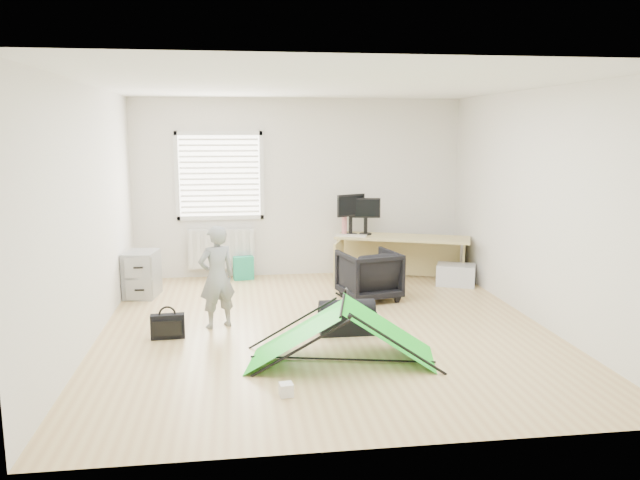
{
  "coord_description": "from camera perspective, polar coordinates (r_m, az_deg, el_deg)",
  "views": [
    {
      "loc": [
        -0.98,
        -6.75,
        2.22
      ],
      "look_at": [
        0.0,
        0.4,
        0.95
      ],
      "focal_mm": 35.0,
      "sensor_mm": 36.0,
      "label": 1
    }
  ],
  "objects": [
    {
      "name": "radiator",
      "position": [
        9.58,
        -8.99,
        -0.78
      ],
      "size": [
        1.0,
        0.12,
        0.6
      ],
      "primitive_type": "cube",
      "color": "silver",
      "rests_on": "back_wall"
    },
    {
      "name": "ground",
      "position": [
        7.17,
        0.44,
        -8.05
      ],
      "size": [
        5.5,
        5.5,
        0.0
      ],
      "primitive_type": "plane",
      "color": "tan",
      "rests_on": "ground"
    },
    {
      "name": "laptop_bag",
      "position": [
        6.99,
        -13.75,
        -7.67
      ],
      "size": [
        0.37,
        0.13,
        0.27
      ],
      "primitive_type": "cube",
      "rotation": [
        0.0,
        0.0,
        0.06
      ],
      "color": "black",
      "rests_on": "ground"
    },
    {
      "name": "thermos",
      "position": [
        9.38,
        2.24,
        1.3
      ],
      "size": [
        0.09,
        0.09,
        0.28
      ],
      "primitive_type": "cylinder",
      "rotation": [
        0.0,
        0.0,
        0.16
      ],
      "color": "#B96868",
      "rests_on": "desk"
    },
    {
      "name": "filing_cabinet",
      "position": [
        8.76,
        -15.98,
        -3.0
      ],
      "size": [
        0.48,
        0.59,
        0.62
      ],
      "primitive_type": "cube",
      "rotation": [
        0.0,
        0.0,
        -0.16
      ],
      "color": "gray",
      "rests_on": "ground"
    },
    {
      "name": "back_wall",
      "position": [
        9.59,
        -1.91,
        4.78
      ],
      "size": [
        5.0,
        0.02,
        2.7
      ],
      "primitive_type": "cube",
      "color": "silver",
      "rests_on": "ground"
    },
    {
      "name": "keyboard",
      "position": [
        9.28,
        2.87,
        0.41
      ],
      "size": [
        0.48,
        0.3,
        0.02
      ],
      "primitive_type": "cube",
      "rotation": [
        0.0,
        0.0,
        -0.35
      ],
      "color": "beige",
      "rests_on": "desk"
    },
    {
      "name": "monitor_right",
      "position": [
        9.42,
        4.19,
        1.73
      ],
      "size": [
        0.44,
        0.17,
        0.41
      ],
      "primitive_type": "cube",
      "rotation": [
        0.0,
        0.0,
        -0.18
      ],
      "color": "black",
      "rests_on": "desk"
    },
    {
      "name": "desk",
      "position": [
        9.38,
        7.52,
        -1.7
      ],
      "size": [
        2.04,
        1.3,
        0.67
      ],
      "primitive_type": "cube",
      "rotation": [
        0.0,
        0.0,
        -0.38
      ],
      "color": "tan",
      "rests_on": "ground"
    },
    {
      "name": "white_box",
      "position": [
        5.43,
        -3.11,
        -13.5
      ],
      "size": [
        0.13,
        0.13,
        0.11
      ],
      "primitive_type": "cube",
      "rotation": [
        0.0,
        0.0,
        0.13
      ],
      "color": "silver",
      "rests_on": "ground"
    },
    {
      "name": "window",
      "position": [
        9.48,
        -9.17,
        5.81
      ],
      "size": [
        1.2,
        0.06,
        1.2
      ],
      "primitive_type": "cube",
      "color": "silver",
      "rests_on": "back_wall"
    },
    {
      "name": "duffel_bag",
      "position": [
        6.98,
        2.46,
        -7.42
      ],
      "size": [
        0.61,
        0.31,
        0.27
      ],
      "primitive_type": "cube",
      "rotation": [
        0.0,
        0.0,
        -0.0
      ],
      "color": "black",
      "rests_on": "ground"
    },
    {
      "name": "office_chair",
      "position": [
        8.3,
        4.5,
        -3.21
      ],
      "size": [
        0.85,
        0.87,
        0.66
      ],
      "primitive_type": "imported",
      "rotation": [
        0.0,
        0.0,
        3.37
      ],
      "color": "black",
      "rests_on": "ground"
    },
    {
      "name": "storage_crate",
      "position": [
        9.28,
        12.32,
        -3.12
      ],
      "size": [
        0.65,
        0.56,
        0.3
      ],
      "primitive_type": "cube",
      "rotation": [
        0.0,
        0.0,
        -0.4
      ],
      "color": "silver",
      "rests_on": "ground"
    },
    {
      "name": "kite",
      "position": [
        6.11,
        2.05,
        -8.51
      ],
      "size": [
        1.94,
        1.17,
        0.56
      ],
      "primitive_type": null,
      "rotation": [
        0.0,
        0.0,
        -0.22
      ],
      "color": "#13CA1F",
      "rests_on": "ground"
    },
    {
      "name": "person",
      "position": [
        7.15,
        -9.42,
        -3.35
      ],
      "size": [
        0.51,
        0.43,
        1.18
      ],
      "primitive_type": "imported",
      "rotation": [
        0.0,
        0.0,
        3.55
      ],
      "color": "gray",
      "rests_on": "ground"
    },
    {
      "name": "monitor_left",
      "position": [
        9.37,
        2.81,
        1.83
      ],
      "size": [
        0.47,
        0.29,
        0.45
      ],
      "primitive_type": "cube",
      "rotation": [
        0.0,
        0.0,
        0.42
      ],
      "color": "black",
      "rests_on": "desk"
    },
    {
      "name": "tote_bag",
      "position": [
        9.45,
        -7.01,
        -2.57
      ],
      "size": [
        0.31,
        0.17,
        0.35
      ],
      "primitive_type": "cube",
      "rotation": [
        0.0,
        0.0,
        0.15
      ],
      "color": "#209D72",
      "rests_on": "ground"
    }
  ]
}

